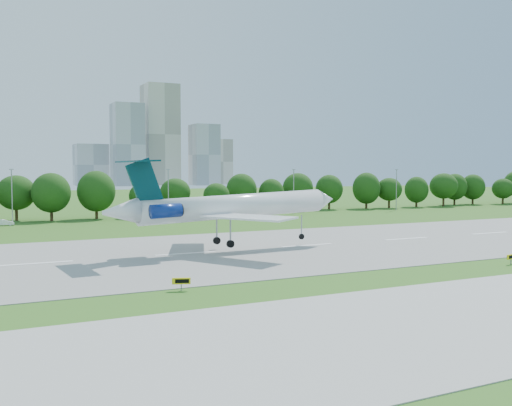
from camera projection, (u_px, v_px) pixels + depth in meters
name	position (u px, v px, depth m)	size (l,w,h in m)	color
ground	(265.00, 286.00, 58.56)	(600.00, 600.00, 0.00)	#325A17
runway	(186.00, 254.00, 81.01)	(400.00, 45.00, 0.08)	gray
taxiway	(374.00, 330.00, 42.38)	(400.00, 23.00, 0.08)	#ADADA8
tree_line	(98.00, 193.00, 140.85)	(288.40, 8.40, 10.40)	#382314
light_poles	(95.00, 194.00, 130.77)	(175.90, 0.25, 12.19)	gray
skyline	(156.00, 147.00, 451.33)	(127.00, 52.00, 80.00)	#B2B2B7
airliner	(224.00, 206.00, 83.02)	(38.03, 27.63, 12.80)	white
taxi_sign_centre	(181.00, 281.00, 56.26)	(1.80, 0.80, 1.29)	gray
taxi_sign_right	(511.00, 257.00, 72.15)	(1.81, 0.63, 1.27)	gray
service_vehicle_a	(4.00, 223.00, 122.38)	(1.39, 3.99, 1.31)	white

